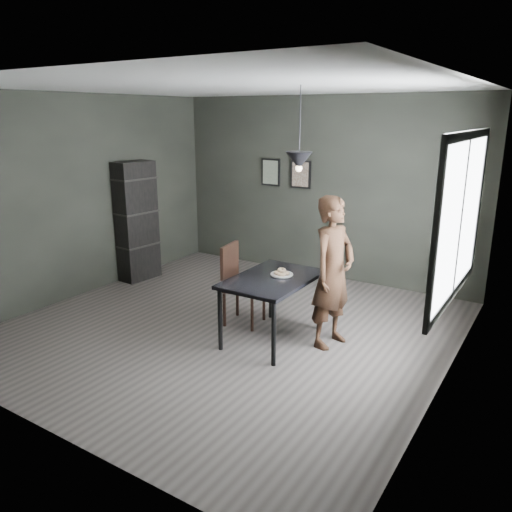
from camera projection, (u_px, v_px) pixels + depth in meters
The scene contains 13 objects.
ground at pixel (230, 327), 6.11m from camera, with size 5.00×5.00×0.00m, color #37322F.
back_wall at pixel (321, 188), 7.75m from camera, with size 5.00×0.10×2.80m, color black.
ceiling at pixel (226, 86), 5.34m from camera, with size 5.00×5.00×0.02m.
window_assembly at pixel (460, 218), 4.56m from camera, with size 0.04×1.96×1.56m.
cafe_table at pixel (272, 284), 5.62m from camera, with size 0.80×1.20×0.75m.
white_plate at pixel (282, 275), 5.66m from camera, with size 0.23×0.23×0.01m, color white.
donut_pile at pixel (282, 272), 5.65m from camera, with size 0.17×0.17×0.08m.
woman at pixel (333, 272), 5.46m from camera, with size 0.62×0.41×1.69m, color black.
wood_chair at pixel (238, 279), 6.12m from camera, with size 0.49×0.49×1.00m.
shelf_unit at pixel (136, 221), 7.70m from camera, with size 0.35×0.61×1.84m, color black.
pendant_lamp at pixel (299, 160), 5.19m from camera, with size 0.28×0.28×0.86m.
framed_print_left at pixel (271, 172), 8.14m from camera, with size 0.34×0.04×0.44m.
framed_print_right at pixel (301, 174), 7.85m from camera, with size 0.34×0.04×0.44m.
Camera 1 is at (3.29, -4.58, 2.52)m, focal length 35.00 mm.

